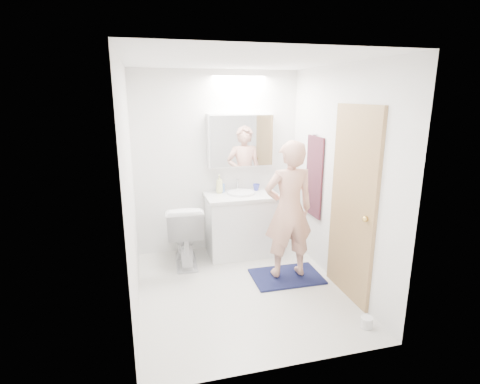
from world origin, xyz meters
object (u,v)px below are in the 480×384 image
object	(u,v)px
toilet_paper_roll	(366,322)
soap_bottle_b	(221,186)
vanity_cabinet	(242,225)
medicine_cabinet	(241,140)
toothbrush_cup	(256,187)
toilet	(184,233)
person	(289,210)
soap_bottle_a	(219,184)

from	to	relation	value
toilet_paper_roll	soap_bottle_b	bearing A→B (deg)	113.66
vanity_cabinet	medicine_cabinet	xyz separation A→B (m)	(0.04, 0.21, 1.11)
medicine_cabinet	toilet_paper_roll	world-z (taller)	medicine_cabinet
medicine_cabinet	toothbrush_cup	bearing A→B (deg)	-13.53
medicine_cabinet	toilet_paper_roll	size ratio (longest dim) A/B	8.00
vanity_cabinet	soap_bottle_b	bearing A→B (deg)	142.49
soap_bottle_b	toilet_paper_roll	xyz separation A→B (m)	(0.92, -2.10, -0.85)
toilet_paper_roll	toilet	bearing A→B (deg)	129.01
toilet	soap_bottle_b	distance (m)	0.80
soap_bottle_b	vanity_cabinet	bearing A→B (deg)	-37.51
vanity_cabinet	person	xyz separation A→B (m)	(0.33, -0.82, 0.44)
vanity_cabinet	soap_bottle_b	xyz separation A→B (m)	(-0.23, 0.18, 0.51)
toilet	vanity_cabinet	bearing A→B (deg)	-168.33
toilet_paper_roll	soap_bottle_a	bearing A→B (deg)	114.67
medicine_cabinet	toothbrush_cup	distance (m)	0.67
toothbrush_cup	toilet	bearing A→B (deg)	-164.96
soap_bottle_b	toilet_paper_roll	bearing A→B (deg)	-66.34
toilet	soap_bottle_b	bearing A→B (deg)	-148.19
toilet	person	size ratio (longest dim) A/B	0.51
vanity_cabinet	medicine_cabinet	world-z (taller)	medicine_cabinet
toothbrush_cup	medicine_cabinet	bearing A→B (deg)	166.47
person	soap_bottle_a	distance (m)	1.14
soap_bottle_a	toilet_paper_roll	bearing A→B (deg)	-65.33
person	toothbrush_cup	distance (m)	0.99
vanity_cabinet	toothbrush_cup	distance (m)	0.56
vanity_cabinet	person	world-z (taller)	person
medicine_cabinet	toothbrush_cup	xyz separation A→B (m)	(0.21, -0.05, -0.64)
vanity_cabinet	toilet	world-z (taller)	toilet
toothbrush_cup	soap_bottle_a	bearing A→B (deg)	-178.88
soap_bottle_a	soap_bottle_b	distance (m)	0.06
medicine_cabinet	soap_bottle_a	size ratio (longest dim) A/B	3.63
person	toothbrush_cup	world-z (taller)	person
toilet	soap_bottle_a	bearing A→B (deg)	-149.35
person	toothbrush_cup	size ratio (longest dim) A/B	16.61
toilet	person	world-z (taller)	person
soap_bottle_a	toothbrush_cup	distance (m)	0.52
vanity_cabinet	person	size ratio (longest dim) A/B	0.57
toilet	soap_bottle_b	size ratio (longest dim) A/B	4.78
vanity_cabinet	soap_bottle_a	world-z (taller)	soap_bottle_a
vanity_cabinet	toilet	size ratio (longest dim) A/B	1.13
soap_bottle_a	toothbrush_cup	xyz separation A→B (m)	(0.51, 0.01, -0.08)
soap_bottle_b	person	bearing A→B (deg)	-60.66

